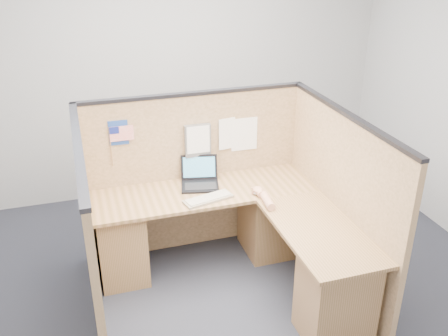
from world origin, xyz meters
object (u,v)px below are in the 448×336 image
object	(u,v)px
l_desk	(238,244)
laptop	(198,178)
keyboard	(208,199)
mouse	(258,192)

from	to	relation	value
l_desk	laptop	size ratio (longest dim) A/B	5.16
laptop	keyboard	world-z (taller)	laptop
laptop	keyboard	distance (m)	0.32
l_desk	keyboard	distance (m)	0.46
keyboard	laptop	bearing A→B (deg)	77.35
keyboard	mouse	distance (m)	0.43
laptop	mouse	world-z (taller)	laptop
l_desk	mouse	distance (m)	0.47
laptop	mouse	size ratio (longest dim) A/B	3.73
l_desk	keyboard	size ratio (longest dim) A/B	4.35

